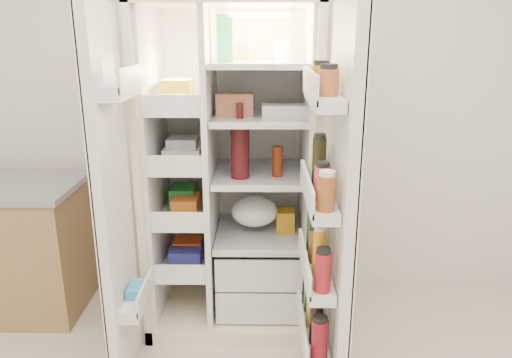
{
  "coord_description": "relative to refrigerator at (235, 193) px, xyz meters",
  "views": [
    {
      "loc": [
        0.03,
        -1.0,
        1.64
      ],
      "look_at": [
        0.0,
        1.25,
        0.95
      ],
      "focal_mm": 34.0,
      "sensor_mm": 36.0,
      "label": 1
    }
  ],
  "objects": [
    {
      "name": "wall_back",
      "position": [
        0.12,
        0.35,
        0.6
      ],
      "size": [
        4.0,
        0.02,
        2.7
      ],
      "primitive_type": "cube",
      "color": "silver",
      "rests_on": "floor"
    },
    {
      "name": "fridge_door",
      "position": [
        0.46,
        -0.69,
        0.13
      ],
      "size": [
        0.17,
        0.58,
        1.72
      ],
      "color": "silver",
      "rests_on": "floor"
    },
    {
      "name": "freezer_door",
      "position": [
        -0.52,
        -0.6,
        0.15
      ],
      "size": [
        0.15,
        0.4,
        1.72
      ],
      "color": "silver",
      "rests_on": "floor"
    },
    {
      "name": "refrigerator",
      "position": [
        0.0,
        0.0,
        0.0
      ],
      "size": [
        0.92,
        0.7,
        1.8
      ],
      "color": "beige",
      "rests_on": "floor"
    }
  ]
}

